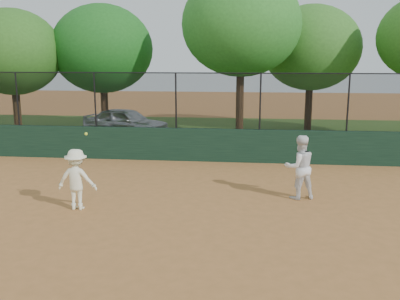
# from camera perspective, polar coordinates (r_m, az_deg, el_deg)

# --- Properties ---
(ground) EXTENTS (80.00, 80.00, 0.00)m
(ground) POSITION_cam_1_polar(r_m,az_deg,el_deg) (10.67, -5.67, -8.62)
(ground) COLOR #AD6E38
(ground) RESTS_ON ground
(back_wall) EXTENTS (26.00, 0.20, 1.20)m
(back_wall) POSITION_cam_1_polar(r_m,az_deg,el_deg) (16.22, -1.30, 0.69)
(back_wall) COLOR #173322
(back_wall) RESTS_ON ground
(grass_strip) EXTENTS (36.00, 12.00, 0.01)m
(grass_strip) POSITION_cam_1_polar(r_m,az_deg,el_deg) (22.19, 0.80, 2.12)
(grass_strip) COLOR #294716
(grass_strip) RESTS_ON ground
(parked_car) EXTENTS (4.39, 2.58, 1.40)m
(parked_car) POSITION_cam_1_polar(r_m,az_deg,el_deg) (21.41, -9.45, 3.50)
(parked_car) COLOR #A5A9AF
(parked_car) RESTS_ON ground
(player_second) EXTENTS (0.99, 0.87, 1.72)m
(player_second) POSITION_cam_1_polar(r_m,az_deg,el_deg) (12.11, 12.62, -2.15)
(player_second) COLOR white
(player_second) RESTS_ON ground
(player_main) EXTENTS (0.98, 0.66, 2.00)m
(player_main) POSITION_cam_1_polar(r_m,az_deg,el_deg) (11.41, -15.50, -3.65)
(player_main) COLOR white
(player_main) RESTS_ON ground
(fence_assembly) EXTENTS (26.00, 0.06, 2.00)m
(fence_assembly) POSITION_cam_1_polar(r_m,az_deg,el_deg) (16.00, -1.42, 6.45)
(fence_assembly) COLOR black
(fence_assembly) RESTS_ON back_wall
(tree_0) EXTENTS (4.61, 4.19, 5.96)m
(tree_0) POSITION_cam_1_polar(r_m,az_deg,el_deg) (22.96, -22.90, 11.45)
(tree_0) COLOR #412B17
(tree_0) RESTS_ON ground
(tree_1) EXTENTS (4.95, 4.50, 6.27)m
(tree_1) POSITION_cam_1_polar(r_m,az_deg,el_deg) (22.73, -12.42, 12.51)
(tree_1) COLOR #462E18
(tree_1) RESTS_ON ground
(tree_2) EXTENTS (5.23, 4.75, 7.38)m
(tree_2) POSITION_cam_1_polar(r_m,az_deg,el_deg) (20.15, 5.29, 15.68)
(tree_2) COLOR #412917
(tree_2) RESTS_ON ground
(tree_3) EXTENTS (4.83, 4.39, 6.27)m
(tree_3) POSITION_cam_1_polar(r_m,az_deg,el_deg) (23.13, 14.06, 12.54)
(tree_3) COLOR #392213
(tree_3) RESTS_ON ground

